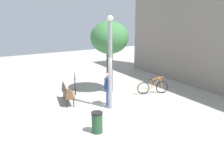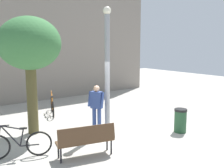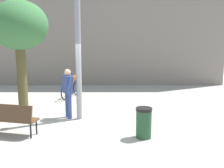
% 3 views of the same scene
% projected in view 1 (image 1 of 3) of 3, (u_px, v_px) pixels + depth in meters
% --- Properties ---
extents(ground_plane, '(36.00, 36.00, 0.00)m').
position_uv_depth(ground_plane, '(96.00, 113.00, 11.94)').
color(ground_plane, '#A8A399').
extents(building_facade, '(14.21, 2.00, 7.80)m').
position_uv_depth(building_facade, '(221.00, 23.00, 14.80)').
color(building_facade, gray).
rests_on(building_facade, ground_plane).
extents(lamppost, '(0.28, 0.28, 4.38)m').
position_uv_depth(lamppost, '(110.00, 60.00, 11.87)').
color(lamppost, gray).
rests_on(lamppost, ground_plane).
extents(person_by_lamppost, '(0.50, 0.62, 1.67)m').
position_uv_depth(person_by_lamppost, '(108.00, 87.00, 12.63)').
color(person_by_lamppost, '#334784').
rests_on(person_by_lamppost, ground_plane).
extents(park_bench, '(1.67, 0.83, 0.92)m').
position_uv_depth(park_bench, '(67.00, 93.00, 13.12)').
color(park_bench, '#513823').
rests_on(park_bench, ground_plane).
extents(plaza_tree, '(2.11, 2.11, 4.04)m').
position_uv_depth(plaza_tree, '(110.00, 39.00, 14.19)').
color(plaza_tree, brown).
rests_on(plaza_tree, ground_plane).
extents(bicycle_orange, '(0.67, 1.72, 0.97)m').
position_uv_depth(bicycle_orange, '(153.00, 87.00, 14.59)').
color(bicycle_orange, black).
rests_on(bicycle_orange, ground_plane).
extents(bicycle_black, '(1.70, 0.71, 0.97)m').
position_uv_depth(bicycle_black, '(75.00, 85.00, 14.96)').
color(bicycle_black, black).
rests_on(bicycle_black, ground_plane).
extents(trash_bin, '(0.45, 0.45, 0.85)m').
position_uv_depth(trash_bin, '(97.00, 122.00, 9.94)').
color(trash_bin, '#234C2D').
rests_on(trash_bin, ground_plane).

